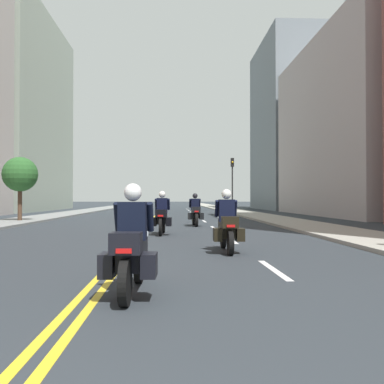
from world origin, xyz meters
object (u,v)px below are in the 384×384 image
object	(u,v)px
motorcycle_1	(227,227)
motorcycle_3	(195,213)
motorcycle_0	(132,250)
traffic_light_far	(232,175)
motorcycle_2	(162,217)
street_tree_0	(20,175)

from	to	relation	value
motorcycle_1	motorcycle_3	world-z (taller)	motorcycle_3
motorcycle_0	traffic_light_far	size ratio (longest dim) A/B	0.43
motorcycle_1	traffic_light_far	bearing A→B (deg)	82.21
motorcycle_0	traffic_light_far	distance (m)	33.90
motorcycle_0	motorcycle_1	size ratio (longest dim) A/B	0.99
motorcycle_1	motorcycle_3	xyz separation A→B (m)	(-0.24, 10.69, 0.01)
motorcycle_0	motorcycle_3	distance (m)	15.72
motorcycle_0	motorcycle_2	bearing A→B (deg)	91.22
motorcycle_0	motorcycle_2	xyz separation A→B (m)	(0.21, 10.49, 0.03)
motorcycle_1	motorcycle_3	size ratio (longest dim) A/B	1.03
motorcycle_3	traffic_light_far	size ratio (longest dim) A/B	0.42
motorcycle_3	motorcycle_0	bearing A→B (deg)	-98.50
traffic_light_far	motorcycle_3	bearing A→B (deg)	-103.83
motorcycle_1	motorcycle_3	bearing A→B (deg)	91.73
motorcycle_0	motorcycle_3	xyz separation A→B (m)	(1.76, 15.62, 0.01)
street_tree_0	motorcycle_3	bearing A→B (deg)	-20.65
motorcycle_1	motorcycle_2	world-z (taller)	motorcycle_2
motorcycle_2	motorcycle_1	bearing A→B (deg)	-69.34
motorcycle_0	street_tree_0	world-z (taller)	street_tree_0
motorcycle_3	traffic_light_far	xyz separation A→B (m)	(4.33, 17.61, 2.80)
motorcycle_2	traffic_light_far	bearing A→B (deg)	78.26
motorcycle_0	motorcycle_1	world-z (taller)	motorcycle_1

